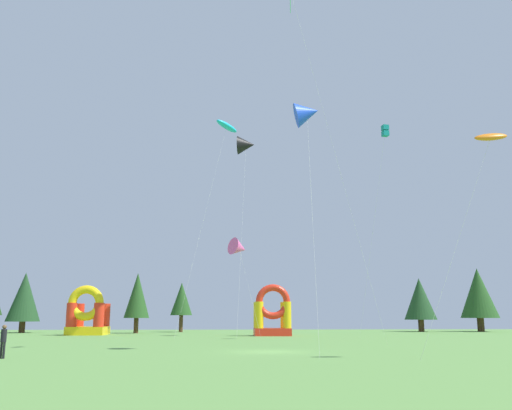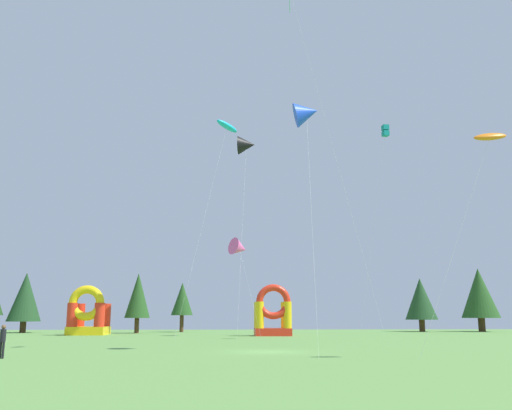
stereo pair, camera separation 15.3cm
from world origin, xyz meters
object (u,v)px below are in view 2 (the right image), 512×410
Objects in this scene: kite_cyan_parafoil at (227,126)px; inflatable_blue_arch at (88,317)px; person_left_edge at (3,338)px; kite_teal_box at (385,132)px; kite_black_delta at (246,145)px; kite_blue_delta at (306,113)px; kite_orange_parafoil at (490,137)px; kite_pink_delta at (240,248)px; inflatable_orange_dome at (273,316)px.

inflatable_blue_arch is at bearing 158.24° from kite_cyan_parafoil.
kite_cyan_parafoil reaches higher than person_left_edge.
kite_black_delta is at bearing 133.87° from kite_teal_box.
kite_teal_box is at bearing 56.89° from kite_blue_delta.
kite_cyan_parafoil is at bearing 113.19° from kite_orange_parafoil.
kite_pink_delta is at bearing 97.75° from kite_blue_delta.
inflatable_blue_arch is at bearing 127.38° from kite_orange_parafoil.
kite_blue_delta is at bearing -82.25° from kite_pink_delta.
kite_teal_box is at bearing -49.99° from inflatable_orange_dome.
kite_cyan_parafoil is (-1.63, -1.88, 14.31)m from kite_pink_delta.
kite_black_delta is (0.84, 1.94, 13.22)m from kite_pink_delta.
kite_black_delta is (-3.01, 30.19, 7.02)m from kite_blue_delta.
kite_orange_parafoil is 2.16× the size of inflatable_orange_dome.
kite_blue_delta reaches higher than person_left_edge.
kite_cyan_parafoil is at bearing -122.88° from kite_black_delta.
kite_blue_delta is 28.12m from kite_cyan_parafoil.
inflatable_blue_arch is at bearing -67.89° from person_left_edge.
kite_cyan_parafoil reaches higher than inflatable_blue_arch.
kite_blue_delta is (-9.17, 7.84, 4.16)m from kite_orange_parafoil.
kite_black_delta is 21.39m from inflatable_orange_dome.
person_left_edge is at bearing -142.51° from kite_teal_box.
kite_blue_delta is 42.09m from inflatable_blue_arch.
kite_pink_delta is at bearing 139.82° from kite_teal_box.
kite_pink_delta is at bearing -175.27° from inflatable_orange_dome.
kite_blue_delta is (-10.51, -16.12, -4.30)m from kite_teal_box.
inflatable_blue_arch is at bearing 152.62° from kite_teal_box.
kite_orange_parafoil is at bearing -75.95° from inflatable_orange_dome.
kite_blue_delta is 0.69× the size of kite_cyan_parafoil.
inflatable_blue_arch reaches higher than person_left_edge.
kite_cyan_parafoil reaches higher than inflatable_orange_dome.
person_left_edge is at bearing -112.25° from kite_black_delta.
kite_pink_delta is (-13.02, 36.09, -2.05)m from kite_orange_parafoil.
kite_orange_parafoil is 0.50× the size of kite_cyan_parafoil.
kite_black_delta is (2.47, 3.82, -1.09)m from kite_cyan_parafoil.
kite_orange_parafoil reaches higher than inflatable_blue_arch.
kite_teal_box reaches higher than kite_orange_parafoil.
kite_black_delta is 44.45m from person_left_edge.
inflatable_orange_dome is at bearing 4.73° from kite_pink_delta.
kite_orange_parafoil is 41.46m from kite_black_delta.
inflatable_blue_arch is (-31.18, 40.80, -10.02)m from kite_orange_parafoil.
inflatable_blue_arch is (-19.00, 2.78, -21.20)m from kite_black_delta.
person_left_edge is at bearing -83.43° from inflatable_blue_arch.
kite_cyan_parafoil reaches higher than kite_blue_delta.
kite_black_delta is at bearing 107.76° from kite_orange_parafoil.
kite_blue_delta is at bearing -56.28° from inflatable_blue_arch.
kite_teal_box is 11.96× the size of person_left_edge.
inflatable_orange_dome is at bearing -11.26° from inflatable_blue_arch.
kite_teal_box reaches higher than inflatable_blue_arch.
inflatable_orange_dome is 1.00× the size of inflatable_blue_arch.
inflatable_orange_dome reaches higher than person_left_edge.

